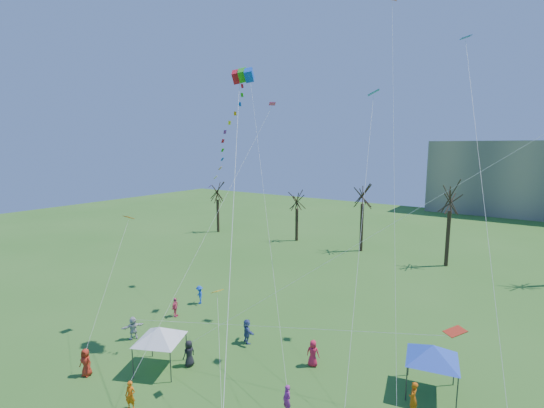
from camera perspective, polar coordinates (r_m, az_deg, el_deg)
The scene contains 6 objects.
bare_tree_row at distance 47.80m, azimuth 24.69°, elevation -0.93°, with size 69.46×7.42×10.20m.
big_box_kite at distance 25.03m, azimuth -6.41°, elevation 9.69°, with size 5.65×7.40×22.62m.
canopy_tent_white at distance 25.83m, azimuth -16.56°, elevation -18.18°, with size 3.38×3.38×2.79m.
canopy_tent_blue at distance 24.49m, azimuth 23.04°, elevation -19.87°, with size 3.78×3.78×2.90m.
festival_crowd at distance 23.69m, azimuth -1.50°, elevation -24.72°, with size 26.28×13.48×1.77m.
small_kites_aloft at distance 25.10m, azimuth 7.35°, elevation 8.25°, with size 26.57×17.43×33.88m.
Camera 1 is at (10.42, -10.56, 13.87)m, focal length 25.00 mm.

